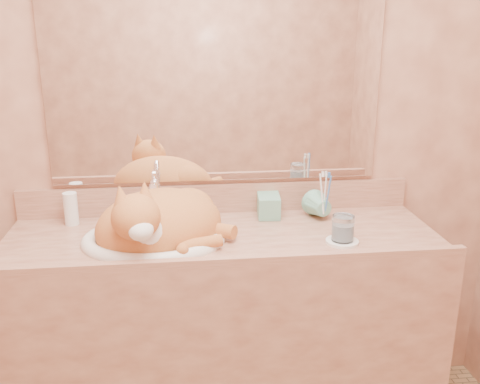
{
  "coord_description": "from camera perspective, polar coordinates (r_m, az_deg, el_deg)",
  "views": [
    {
      "loc": [
        -0.14,
        -1.1,
        1.6
      ],
      "look_at": [
        0.06,
        0.7,
        1.02
      ],
      "focal_mm": 40.0,
      "sensor_mm": 36.0,
      "label": 1
    }
  ],
  "objects": [
    {
      "name": "toothbrush_cup",
      "position": [
        2.12,
        8.99,
        -1.94
      ],
      "size": [
        0.13,
        0.13,
        0.1
      ],
      "primitive_type": "imported",
      "rotation": [
        0.0,
        0.0,
        0.22
      ],
      "color": "#67A58C",
      "rests_on": "vanity_counter"
    },
    {
      "name": "saucer",
      "position": [
        1.95,
        10.84,
        -5.21
      ],
      "size": [
        0.12,
        0.12,
        0.01
      ],
      "primitive_type": "cylinder",
      "color": "white",
      "rests_on": "vanity_counter"
    },
    {
      "name": "wall_back",
      "position": [
        2.14,
        -2.57,
        8.12
      ],
      "size": [
        2.4,
        0.02,
        2.5
      ],
      "primitive_type": "cube",
      "color": "#905741",
      "rests_on": "ground"
    },
    {
      "name": "sink_basin",
      "position": [
        1.93,
        -9.23,
        -2.99
      ],
      "size": [
        0.58,
        0.51,
        0.16
      ],
      "primitive_type": null,
      "rotation": [
        0.0,
        0.0,
        -0.2
      ],
      "color": "white",
      "rests_on": "vanity_counter"
    },
    {
      "name": "cat",
      "position": [
        1.92,
        -8.71,
        -2.94
      ],
      "size": [
        0.59,
        0.55,
        0.26
      ],
      "primitive_type": null,
      "rotation": [
        0.0,
        0.0,
        0.43
      ],
      "color": "#B05B28",
      "rests_on": "sink_basin"
    },
    {
      "name": "vanity_counter",
      "position": [
        2.18,
        -1.75,
        -15.1
      ],
      "size": [
        1.6,
        0.55,
        0.85
      ],
      "primitive_type": null,
      "color": "brown",
      "rests_on": "floor"
    },
    {
      "name": "water_glass",
      "position": [
        1.93,
        10.93,
        -3.81
      ],
      "size": [
        0.08,
        0.08,
        0.09
      ],
      "primitive_type": "cylinder",
      "color": "silver",
      "rests_on": "saucer"
    },
    {
      "name": "mirror",
      "position": [
        2.11,
        -2.6,
        11.83
      ],
      "size": [
        1.3,
        0.02,
        0.8
      ],
      "primitive_type": "cube",
      "color": "white",
      "rests_on": "wall_back"
    },
    {
      "name": "faucet",
      "position": [
        2.11,
        -9.03,
        -0.78
      ],
      "size": [
        0.05,
        0.13,
        0.19
      ],
      "primitive_type": null,
      "rotation": [
        0.0,
        0.0,
        0.02
      ],
      "color": "white",
      "rests_on": "vanity_counter"
    },
    {
      "name": "toothbrushes",
      "position": [
        2.1,
        9.09,
        -0.02
      ],
      "size": [
        0.03,
        0.03,
        0.21
      ],
      "primitive_type": null,
      "color": "white",
      "rests_on": "toothbrush_cup"
    },
    {
      "name": "soap_dispenser",
      "position": [
        2.09,
        3.23,
        -0.64
      ],
      "size": [
        0.1,
        0.1,
        0.2
      ],
      "primitive_type": "imported",
      "rotation": [
        0.0,
        0.0,
        -0.09
      ],
      "color": "#67A58C",
      "rests_on": "vanity_counter"
    },
    {
      "name": "lotion_bottle",
      "position": [
        2.17,
        -17.59,
        -1.71
      ],
      "size": [
        0.05,
        0.05,
        0.13
      ],
      "primitive_type": "cylinder",
      "color": "white",
      "rests_on": "vanity_counter"
    }
  ]
}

